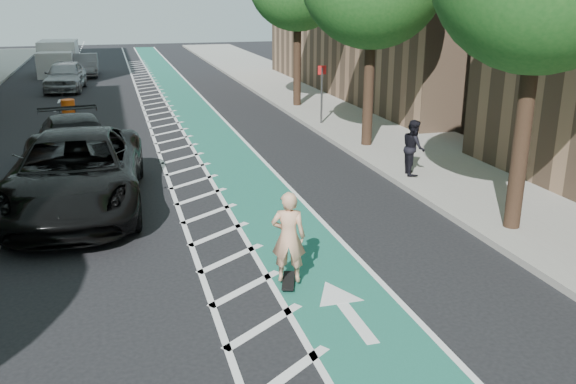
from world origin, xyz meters
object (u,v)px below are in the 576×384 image
object	(u,v)px
suv_near	(76,172)
barrel_a	(28,188)
skateboarder	(288,237)
suv_far	(77,145)

from	to	relation	value
suv_near	barrel_a	xyz separation A→B (m)	(-1.25, 0.74, -0.52)
skateboarder	barrel_a	distance (m)	8.19
skateboarder	suv_near	world-z (taller)	suv_near
suv_near	barrel_a	size ratio (longest dim) A/B	7.42
skateboarder	barrel_a	bearing A→B (deg)	-31.80
barrel_a	suv_near	bearing A→B (deg)	-30.60
suv_near	suv_far	xyz separation A→B (m)	(-0.12, 3.68, -0.15)
skateboarder	suv_far	size ratio (longest dim) A/B	0.31
barrel_a	skateboarder	bearing A→B (deg)	-50.87
skateboarder	suv_far	distance (m)	10.12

